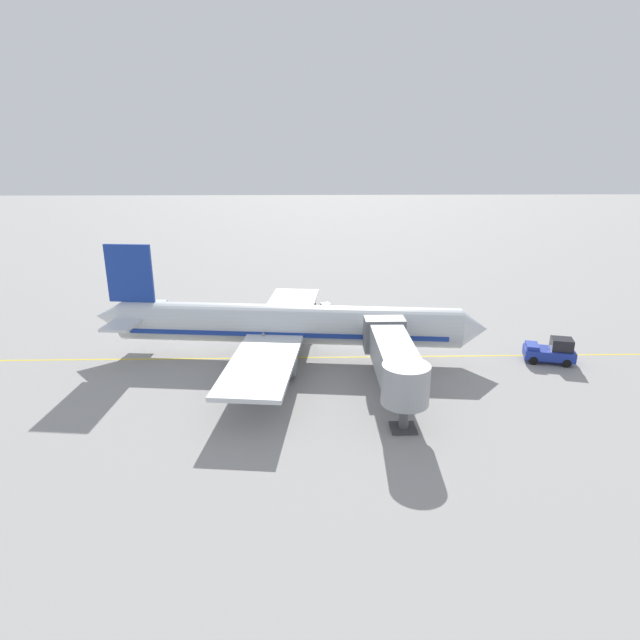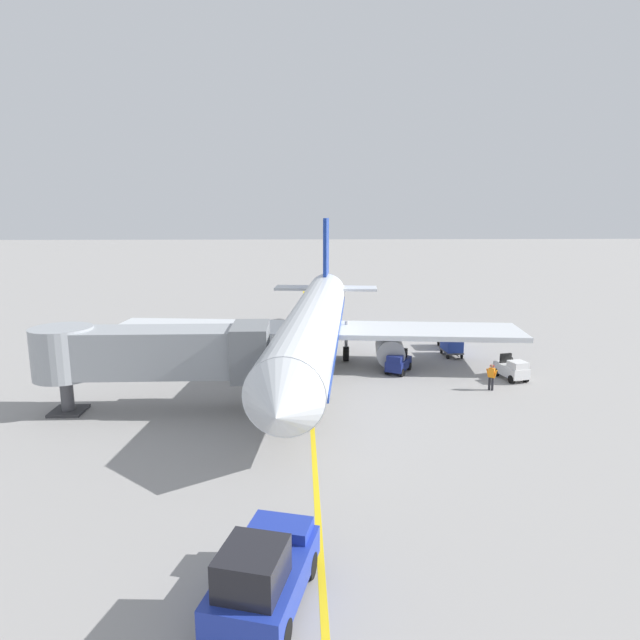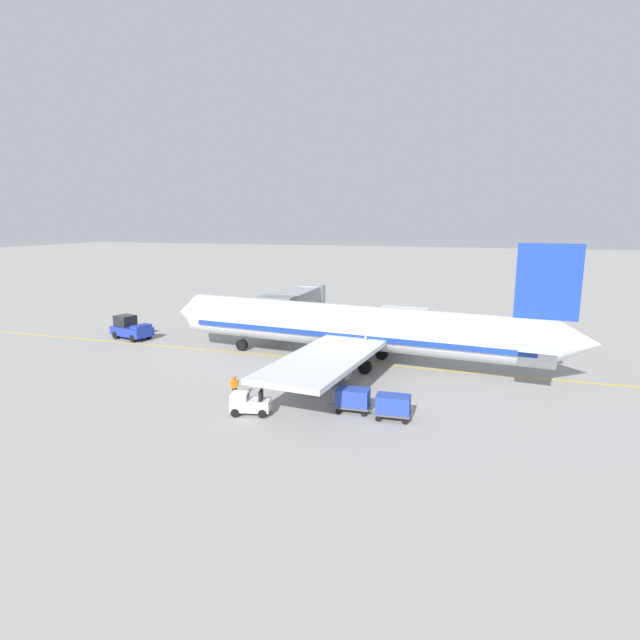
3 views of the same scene
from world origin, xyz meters
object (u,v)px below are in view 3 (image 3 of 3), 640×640
parked_airliner (355,328)px  baggage_tug_trailing (314,373)px  pushback_tractor (131,328)px  baggage_cart_front (353,398)px  baggage_cart_second_in_train (393,405)px  ground_crew_wing_walker (234,386)px  baggage_tug_lead (249,404)px  jet_bridge (296,303)px

parked_airliner → baggage_tug_trailing: parked_airliner is taller
pushback_tractor → baggage_cart_front: (-13.06, -27.30, -0.15)m
baggage_cart_second_in_train → ground_crew_wing_walker: bearing=88.6°
baggage_tug_trailing → baggage_cart_second_in_train: bearing=-128.0°
parked_airliner → pushback_tractor: size_ratio=7.74×
pushback_tractor → baggage_tug_lead: pushback_tractor is taller
jet_bridge → baggage_tug_lead: bearing=-167.2°
baggage_tug_lead → baggage_cart_second_in_train: 9.14m
jet_bridge → baggage_cart_front: 23.30m
baggage_tug_lead → ground_crew_wing_walker: 3.09m
jet_bridge → baggage_cart_front: bearing=-150.6°
baggage_cart_front → baggage_cart_second_in_train: 2.72m
parked_airliner → baggage_cart_second_in_train: 12.73m
jet_bridge → baggage_cart_front: size_ratio=4.46×
baggage_cart_front → baggage_cart_second_in_train: same height
parked_airliner → pushback_tractor: (2.14, 24.73, -2.09)m
pushback_tractor → baggage_cart_second_in_train: size_ratio=1.65×
jet_bridge → pushback_tractor: 17.61m
baggage_tug_lead → baggage_cart_second_in_train: size_ratio=0.93×
parked_airliner → baggage_tug_trailing: bearing=163.0°
ground_crew_wing_walker → baggage_tug_lead: bearing=-135.3°
jet_bridge → pushback_tractor: jet_bridge is taller
baggage_cart_front → jet_bridge: bearing=29.4°
jet_bridge → baggage_cart_front: jet_bridge is taller
pushback_tractor → baggage_cart_front: bearing=-115.6°
baggage_cart_second_in_train → baggage_cart_front: bearing=80.5°
pushback_tractor → ground_crew_wing_walker: pushback_tractor is taller
pushback_tractor → baggage_tug_trailing: 24.30m
baggage_cart_second_in_train → ground_crew_wing_walker: (0.26, 11.10, 0.00)m
parked_airliner → jet_bridge: 12.77m
baggage_cart_front → baggage_cart_second_in_train: (-0.45, -2.68, 0.00)m
baggage_tug_lead → baggage_tug_trailing: same height
baggage_tug_trailing → baggage_cart_front: (-5.05, -4.36, 0.24)m
baggage_tug_trailing → ground_crew_wing_walker: size_ratio=1.64×
baggage_tug_lead → parked_airliner: bearing=-15.5°
baggage_cart_front → baggage_tug_lead: bearing=110.8°
parked_airliner → ground_crew_wing_walker: parked_airliner is taller
baggage_tug_lead → jet_bridge: bearing=12.8°
baggage_tug_trailing → baggage_tug_lead: bearing=165.7°
baggage_cart_front → ground_crew_wing_walker: bearing=91.3°
parked_airliner → baggage_cart_second_in_train: size_ratio=12.77×
jet_bridge → ground_crew_wing_walker: (-20.36, -2.95, -2.50)m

